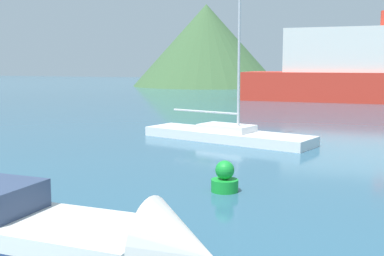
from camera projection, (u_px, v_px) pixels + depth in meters
name	position (u px, v px, depth m)	size (l,w,h in m)	color
motorboat_near	(39.00, 229.00, 10.11)	(8.78, 2.34, 2.04)	white
sailboat_inner	(227.00, 133.00, 23.87)	(9.07, 4.53, 10.48)	white
buoy_marker	(225.00, 179.00, 14.34)	(0.82, 0.82, 0.94)	green
hill_west	(206.00, 45.00, 82.66)	(25.23, 25.23, 13.88)	#3D6038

